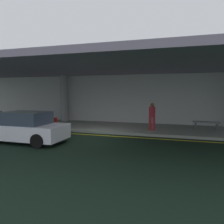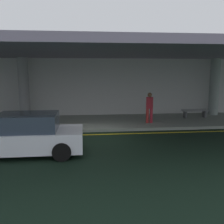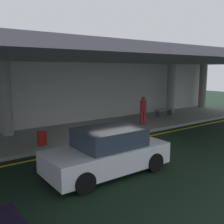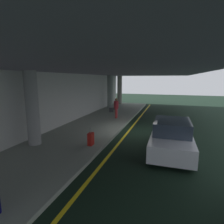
% 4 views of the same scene
% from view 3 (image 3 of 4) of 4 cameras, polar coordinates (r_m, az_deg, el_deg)
% --- Properties ---
extents(ground_plane, '(60.00, 60.00, 0.00)m').
position_cam_3_polar(ground_plane, '(11.95, 3.00, -7.19)').
color(ground_plane, black).
extents(sidewalk, '(26.00, 4.20, 0.15)m').
position_cam_3_polar(sidewalk, '(14.38, -4.85, -4.05)').
color(sidewalk, gray).
rests_on(sidewalk, ground).
extents(lane_stripe_yellow, '(26.00, 0.14, 0.01)m').
position_cam_3_polar(lane_stripe_yellow, '(12.32, 1.50, -6.64)').
color(lane_stripe_yellow, yellow).
rests_on(lane_stripe_yellow, ground).
extents(support_column_far_left, '(0.61, 0.61, 3.65)m').
position_cam_3_polar(support_column_far_left, '(13.75, -22.34, 2.71)').
color(support_column_far_left, gray).
rests_on(support_column_far_left, sidewalk).
extents(support_column_left_mid, '(0.61, 0.61, 3.65)m').
position_cam_3_polar(support_column_left_mid, '(20.28, 12.75, 5.10)').
color(support_column_left_mid, gray).
rests_on(support_column_left_mid, sidewalk).
extents(support_column_center, '(0.61, 0.61, 3.65)m').
position_cam_3_polar(support_column_center, '(23.44, 19.23, 5.35)').
color(support_column_center, gray).
rests_on(support_column_center, sidewalk).
extents(ceiling_overhang, '(28.00, 13.20, 0.30)m').
position_cam_3_polar(ceiling_overhang, '(13.58, -3.96, 11.66)').
color(ceiling_overhang, gray).
rests_on(ceiling_overhang, support_column_far_left).
extents(terminal_back_wall, '(26.00, 0.30, 3.80)m').
position_cam_3_polar(terminal_back_wall, '(16.03, -9.15, 3.87)').
color(terminal_back_wall, '#B3B4B2').
rests_on(terminal_back_wall, ground).
extents(car_white, '(4.10, 1.92, 1.50)m').
position_cam_3_polar(car_white, '(8.65, -0.98, -8.73)').
color(car_white, silver).
rests_on(car_white, ground).
extents(person_waiting_for_ride, '(0.38, 0.38, 1.68)m').
position_cam_3_polar(person_waiting_for_ride, '(15.41, 6.85, 0.75)').
color(person_waiting_for_ride, maroon).
rests_on(person_waiting_for_ride, sidewalk).
extents(suitcase_upright_primary, '(0.36, 0.22, 0.90)m').
position_cam_3_polar(suitcase_upright_primary, '(11.63, -15.03, -5.61)').
color(suitcase_upright_primary, '#A11913').
rests_on(suitcase_upright_primary, sidewalk).
extents(bench_metal, '(1.60, 0.50, 0.48)m').
position_cam_3_polar(bench_metal, '(18.65, 11.32, 0.23)').
color(bench_metal, slate).
rests_on(bench_metal, sidewalk).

